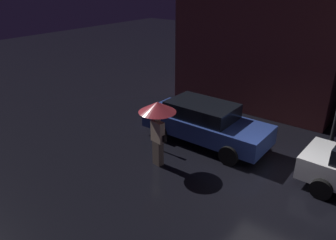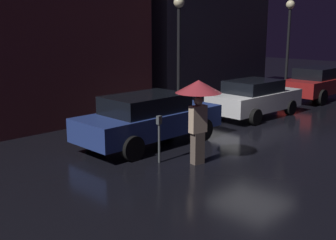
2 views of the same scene
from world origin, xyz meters
name	(u,v)px [view 1 (image 1 of 2)]	position (x,y,z in m)	size (l,w,h in m)	color
ground_plane	(272,194)	(0.00, 0.00, 0.00)	(60.00, 60.00, 0.00)	black
building_facade_left	(262,20)	(-3.53, 6.50, 3.92)	(7.25, 3.00, 7.85)	brown
parked_car_blue	(205,122)	(-3.26, 1.55, 0.81)	(4.68, 1.99, 1.53)	navy
pedestrian_with_umbrella	(157,115)	(-3.62, -0.72, 1.77)	(1.18, 1.18, 2.20)	#66564C
parking_meter	(157,130)	(-4.27, 0.05, 0.78)	(0.12, 0.10, 1.26)	#4C5154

